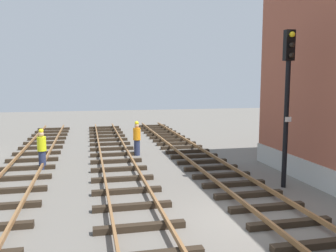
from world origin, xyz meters
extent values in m
plane|color=slate|center=(0.00, 0.00, 0.00)|extent=(80.00, 80.00, 0.00)
cube|color=#2D2319|center=(0.78, -1.96, 0.09)|extent=(2.50, 0.24, 0.18)
cube|color=#2D2319|center=(0.78, -0.65, 0.09)|extent=(2.50, 0.24, 0.18)
cube|color=#2D2319|center=(0.78, 0.65, 0.09)|extent=(2.50, 0.24, 0.18)
cube|color=#2D2319|center=(0.78, 1.96, 0.09)|extent=(2.50, 0.24, 0.18)
cube|color=#2D2319|center=(0.78, 3.26, 0.09)|extent=(2.50, 0.24, 0.18)
cube|color=#2D2319|center=(0.78, 4.56, 0.09)|extent=(2.50, 0.24, 0.18)
cube|color=#2D2319|center=(0.78, 5.87, 0.09)|extent=(2.50, 0.24, 0.18)
cube|color=#2D2319|center=(0.78, 7.17, 0.09)|extent=(2.50, 0.24, 0.18)
cube|color=#2D2319|center=(0.78, 8.47, 0.09)|extent=(2.50, 0.24, 0.18)
cube|color=#2D2319|center=(0.78, 9.78, 0.09)|extent=(2.50, 0.24, 0.18)
cube|color=#2D2319|center=(0.78, 11.08, 0.09)|extent=(2.50, 0.24, 0.18)
cube|color=#2D2319|center=(0.78, 12.38, 0.09)|extent=(2.50, 0.24, 0.18)
cube|color=#2D2319|center=(0.78, 13.69, 0.09)|extent=(2.50, 0.24, 0.18)
cube|color=#2D2319|center=(0.78, 14.99, 0.09)|extent=(2.50, 0.24, 0.18)
cube|color=#2D2319|center=(0.78, 16.29, 0.09)|extent=(2.50, 0.24, 0.18)
cube|color=#2D2319|center=(0.78, 17.60, 0.09)|extent=(2.50, 0.24, 0.18)
cube|color=#2D2319|center=(0.78, 18.90, 0.09)|extent=(2.50, 0.24, 0.18)
cube|color=#2D2319|center=(0.78, 20.20, 0.09)|extent=(2.50, 0.24, 0.18)
cube|color=#2D2319|center=(0.78, 21.51, 0.09)|extent=(2.50, 0.24, 0.18)
cube|color=olive|center=(0.06, 0.00, 0.25)|extent=(0.08, 44.32, 0.14)
cube|color=olive|center=(1.50, 0.00, 0.25)|extent=(0.08, 44.32, 0.14)
cube|color=#2D2319|center=(-3.29, 0.00, 0.09)|extent=(2.50, 0.24, 0.18)
cube|color=#2D2319|center=(-3.29, 1.64, 0.09)|extent=(2.50, 0.24, 0.18)
cube|color=#2D2319|center=(-3.29, 3.28, 0.09)|extent=(2.50, 0.24, 0.18)
cube|color=#2D2319|center=(-3.29, 4.92, 0.09)|extent=(2.50, 0.24, 0.18)
cube|color=#2D2319|center=(-3.29, 6.57, 0.09)|extent=(2.50, 0.24, 0.18)
cube|color=#2D2319|center=(-3.29, 8.21, 0.09)|extent=(2.50, 0.24, 0.18)
cube|color=#2D2319|center=(-3.29, 9.85, 0.09)|extent=(2.50, 0.24, 0.18)
cube|color=#2D2319|center=(-3.29, 11.49, 0.09)|extent=(2.50, 0.24, 0.18)
cube|color=#2D2319|center=(-3.29, 13.13, 0.09)|extent=(2.50, 0.24, 0.18)
cube|color=#2D2319|center=(-3.29, 14.77, 0.09)|extent=(2.50, 0.24, 0.18)
cube|color=#2D2319|center=(-3.29, 16.41, 0.09)|extent=(2.50, 0.24, 0.18)
cube|color=#2D2319|center=(-3.29, 18.06, 0.09)|extent=(2.50, 0.24, 0.18)
cube|color=#2D2319|center=(-3.29, 19.70, 0.09)|extent=(2.50, 0.24, 0.18)
cube|color=#2D2319|center=(-3.29, 21.34, 0.09)|extent=(2.50, 0.24, 0.18)
cube|color=olive|center=(-4.01, 0.00, 0.25)|extent=(0.08, 44.32, 0.14)
cube|color=olive|center=(-2.57, 0.00, 0.25)|extent=(0.08, 44.32, 0.14)
cube|color=#2D2319|center=(-7.37, 2.56, 0.09)|extent=(2.50, 0.24, 0.18)
cube|color=#2D2319|center=(-7.37, 4.26, 0.09)|extent=(2.50, 0.24, 0.18)
cube|color=#2D2319|center=(-7.37, 5.97, 0.09)|extent=(2.50, 0.24, 0.18)
cube|color=#2D2319|center=(-7.37, 7.67, 0.09)|extent=(2.50, 0.24, 0.18)
cube|color=#2D2319|center=(-7.37, 9.38, 0.09)|extent=(2.50, 0.24, 0.18)
cube|color=#2D2319|center=(-7.37, 11.08, 0.09)|extent=(2.50, 0.24, 0.18)
cube|color=#2D2319|center=(-7.37, 12.78, 0.09)|extent=(2.50, 0.24, 0.18)
cube|color=#2D2319|center=(-7.37, 14.49, 0.09)|extent=(2.50, 0.24, 0.18)
cube|color=#2D2319|center=(-7.37, 16.19, 0.09)|extent=(2.50, 0.24, 0.18)
cube|color=#2D2319|center=(-7.37, 17.90, 0.09)|extent=(2.50, 0.24, 0.18)
cube|color=#2D2319|center=(-7.37, 19.60, 0.09)|extent=(2.50, 0.24, 0.18)
cube|color=#2D2319|center=(-7.37, 21.31, 0.09)|extent=(2.50, 0.24, 0.18)
cube|color=olive|center=(-6.65, 0.00, 0.25)|extent=(0.08, 44.32, 0.14)
cylinder|color=black|center=(2.59, 2.76, 2.37)|extent=(0.18, 0.18, 4.74)
cube|color=black|center=(2.59, 2.76, 5.29)|extent=(0.36, 0.24, 1.10)
sphere|color=yellow|center=(2.59, 2.58, 5.65)|extent=(0.20, 0.20, 0.20)
sphere|color=black|center=(2.59, 2.58, 5.29)|extent=(0.20, 0.20, 0.20)
sphere|color=black|center=(2.59, 2.58, 4.92)|extent=(0.20, 0.20, 0.20)
cube|color=white|center=(2.59, 2.62, 2.61)|extent=(0.24, 0.03, 0.18)
cylinder|color=#262D4C|center=(-6.68, 7.68, 0.42)|extent=(0.32, 0.32, 0.85)
cylinder|color=yellow|center=(-6.68, 7.68, 1.18)|extent=(0.40, 0.40, 0.65)
sphere|color=tan|center=(-6.68, 7.68, 1.62)|extent=(0.24, 0.24, 0.24)
sphere|color=yellow|center=(-6.68, 7.68, 1.76)|extent=(0.22, 0.22, 0.22)
cylinder|color=#262D4C|center=(-2.05, 9.79, 0.42)|extent=(0.32, 0.32, 0.85)
cylinder|color=orange|center=(-2.05, 9.79, 1.18)|extent=(0.40, 0.40, 0.65)
sphere|color=tan|center=(-2.05, 9.79, 1.62)|extent=(0.24, 0.24, 0.24)
sphere|color=yellow|center=(-2.05, 9.79, 1.76)|extent=(0.22, 0.22, 0.22)
camera|label=1|loc=(-4.57, -9.18, 4.01)|focal=38.33mm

